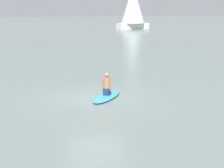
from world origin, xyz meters
The scene contains 4 objects.
ground_plane centered at (0.00, 0.00, 0.00)m, with size 400.00×400.00×0.00m, color slate.
surfboard centered at (0.50, -0.02, 0.06)m, with size 2.72×0.75×0.12m, color #339EC6.
person_paddler centered at (0.50, -0.02, 0.56)m, with size 0.39×0.41×0.97m.
sailboat_center_horizon centered at (20.70, 55.63, 4.47)m, with size 6.70×5.41×9.51m.
Camera 1 is at (-3.66, -15.54, 3.73)m, focal length 61.23 mm.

